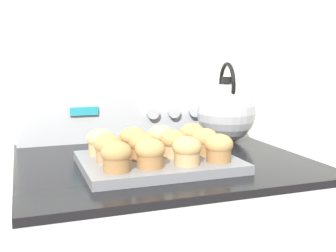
# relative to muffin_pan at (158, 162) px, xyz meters

# --- Properties ---
(wall_back) EXTENTS (8.00, 0.05, 2.40)m
(wall_back) POSITION_rel_muffin_pan_xyz_m (0.03, 0.41, 0.30)
(wall_back) COLOR silver
(wall_back) RESTS_ON ground_plane
(control_panel) EXTENTS (0.72, 0.07, 0.17)m
(control_panel) POSITION_rel_muffin_pan_xyz_m (0.04, 0.36, 0.08)
(control_panel) COLOR #B7BABF
(control_panel) RESTS_ON stove_range
(muffin_pan) EXTENTS (0.37, 0.28, 0.02)m
(muffin_pan) POSITION_rel_muffin_pan_xyz_m (0.00, 0.00, 0.00)
(muffin_pan) COLOR slate
(muffin_pan) RESTS_ON stove_range
(muffin_r0_c0) EXTENTS (0.07, 0.07, 0.06)m
(muffin_r0_c0) POSITION_rel_muffin_pan_xyz_m (-0.12, -0.08, 0.04)
(muffin_r0_c0) COLOR olive
(muffin_r0_c0) RESTS_ON muffin_pan
(muffin_r0_c1) EXTENTS (0.07, 0.07, 0.06)m
(muffin_r0_c1) POSITION_rel_muffin_pan_xyz_m (-0.04, -0.08, 0.04)
(muffin_r0_c1) COLOR olive
(muffin_r0_c1) RESTS_ON muffin_pan
(muffin_r0_c2) EXTENTS (0.07, 0.07, 0.06)m
(muffin_r0_c2) POSITION_rel_muffin_pan_xyz_m (0.04, -0.08, 0.04)
(muffin_r0_c2) COLOR tan
(muffin_r0_c2) RESTS_ON muffin_pan
(muffin_r0_c3) EXTENTS (0.07, 0.07, 0.06)m
(muffin_r0_c3) POSITION_rel_muffin_pan_xyz_m (0.12, -0.08, 0.04)
(muffin_r0_c3) COLOR olive
(muffin_r0_c3) RESTS_ON muffin_pan
(muffin_r1_c0) EXTENTS (0.07, 0.07, 0.06)m
(muffin_r1_c0) POSITION_rel_muffin_pan_xyz_m (-0.12, 0.00, 0.04)
(muffin_r1_c0) COLOR #A37A4C
(muffin_r1_c0) RESTS_ON muffin_pan
(muffin_r1_c1) EXTENTS (0.07, 0.07, 0.06)m
(muffin_r1_c1) POSITION_rel_muffin_pan_xyz_m (-0.04, -0.00, 0.04)
(muffin_r1_c1) COLOR olive
(muffin_r1_c1) RESTS_ON muffin_pan
(muffin_r1_c2) EXTENTS (0.07, 0.07, 0.06)m
(muffin_r1_c2) POSITION_rel_muffin_pan_xyz_m (0.04, 0.00, 0.04)
(muffin_r1_c2) COLOR tan
(muffin_r1_c2) RESTS_ON muffin_pan
(muffin_r1_c3) EXTENTS (0.07, 0.07, 0.06)m
(muffin_r1_c3) POSITION_rel_muffin_pan_xyz_m (0.12, 0.00, 0.04)
(muffin_r1_c3) COLOR olive
(muffin_r1_c3) RESTS_ON muffin_pan
(muffin_r2_c0) EXTENTS (0.07, 0.07, 0.06)m
(muffin_r2_c0) POSITION_rel_muffin_pan_xyz_m (-0.12, 0.08, 0.04)
(muffin_r2_c0) COLOR tan
(muffin_r2_c0) RESTS_ON muffin_pan
(muffin_r2_c1) EXTENTS (0.07, 0.07, 0.06)m
(muffin_r2_c1) POSITION_rel_muffin_pan_xyz_m (-0.04, 0.08, 0.04)
(muffin_r2_c1) COLOR olive
(muffin_r2_c1) RESTS_ON muffin_pan
(muffin_r2_c2) EXTENTS (0.07, 0.07, 0.06)m
(muffin_r2_c2) POSITION_rel_muffin_pan_xyz_m (0.04, 0.08, 0.04)
(muffin_r2_c2) COLOR #A37A4C
(muffin_r2_c2) RESTS_ON muffin_pan
(muffin_r2_c3) EXTENTS (0.07, 0.07, 0.06)m
(muffin_r2_c3) POSITION_rel_muffin_pan_xyz_m (0.12, 0.08, 0.04)
(muffin_r2_c3) COLOR olive
(muffin_r2_c3) RESTS_ON muffin_pan
(tea_kettle) EXTENTS (0.18, 0.22, 0.25)m
(tea_kettle) POSITION_rel_muffin_pan_xyz_m (0.29, 0.22, 0.08)
(tea_kettle) COLOR #ADAFB5
(tea_kettle) RESTS_ON stove_range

